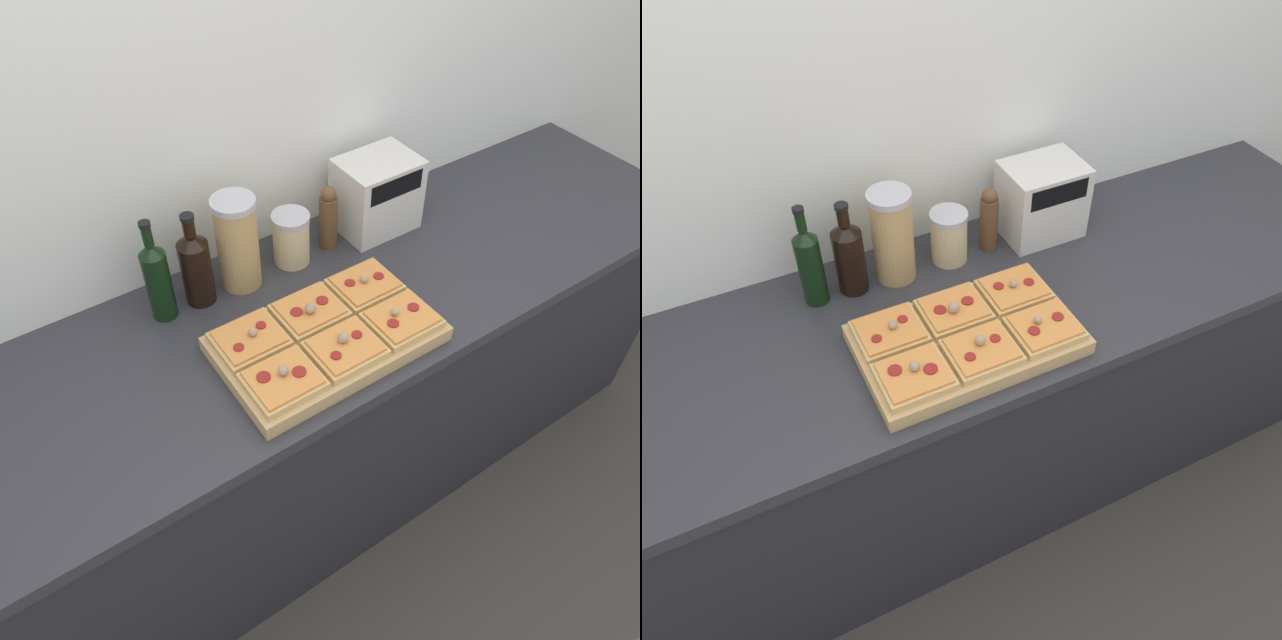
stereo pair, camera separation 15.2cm
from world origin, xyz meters
TOP-DOWN VIEW (x-y plane):
  - ground_plane at (0.00, 0.00)m, footprint 12.00×12.00m
  - wall_back at (0.00, 0.67)m, footprint 6.00×0.06m
  - kitchen_counter at (0.00, 0.32)m, footprint 2.63×0.67m
  - cutting_board at (-0.03, 0.18)m, footprint 0.54×0.32m
  - pizza_slice_back_left at (-0.20, 0.26)m, footprint 0.16×0.14m
  - pizza_slice_back_center at (-0.03, 0.26)m, footprint 0.16×0.14m
  - pizza_slice_back_right at (0.14, 0.26)m, footprint 0.16×0.14m
  - pizza_slice_front_left at (-0.20, 0.11)m, footprint 0.16×0.14m
  - pizza_slice_front_center at (-0.03, 0.11)m, footprint 0.16×0.14m
  - pizza_slice_front_right at (0.14, 0.11)m, footprint 0.16×0.14m
  - olive_oil_bottle at (-0.32, 0.51)m, footprint 0.07×0.07m
  - wine_bottle at (-0.21, 0.51)m, footprint 0.08×0.08m
  - grain_jar_tall at (-0.09, 0.51)m, footprint 0.12×0.12m
  - grain_jar_short at (0.07, 0.51)m, footprint 0.11×0.11m
  - pepper_mill at (0.20, 0.51)m, footprint 0.05×0.05m
  - toaster_oven at (0.37, 0.51)m, footprint 0.25×0.17m

SIDE VIEW (x-z plane):
  - ground_plane at x=0.00m, z-range 0.00..0.00m
  - kitchen_counter at x=0.00m, z-range 0.00..0.89m
  - cutting_board at x=-0.03m, z-range 0.89..0.94m
  - pizza_slice_front_right at x=0.14m, z-range 0.93..0.97m
  - pizza_slice_back_right at x=0.14m, z-range 0.92..0.97m
  - pizza_slice_back_left at x=-0.20m, z-range 0.92..0.97m
  - pizza_slice_front_left at x=-0.20m, z-range 0.92..0.98m
  - pizza_slice_front_center at x=-0.03m, z-range 0.92..0.98m
  - pizza_slice_back_center at x=-0.03m, z-range 0.92..0.98m
  - grain_jar_short at x=0.07m, z-range 0.89..1.05m
  - pepper_mill at x=0.20m, z-range 0.89..1.09m
  - wine_bottle at x=-0.21m, z-range 0.87..1.14m
  - toaster_oven at x=0.37m, z-range 0.89..1.12m
  - olive_oil_bottle at x=-0.32m, z-range 0.87..1.16m
  - grain_jar_tall at x=-0.09m, z-range 0.89..1.16m
  - wall_back at x=0.00m, z-range 0.00..2.50m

